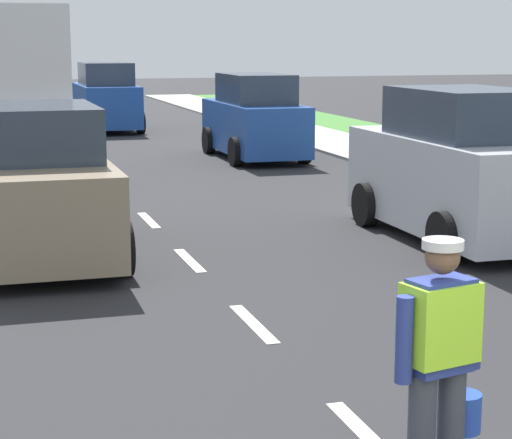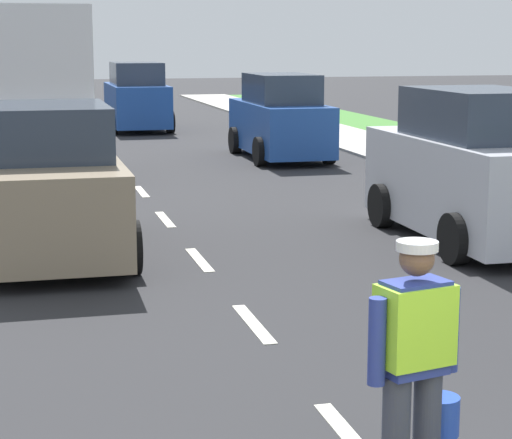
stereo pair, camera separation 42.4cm
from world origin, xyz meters
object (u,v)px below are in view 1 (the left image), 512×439
Objects in this scene: car_parked_far at (255,119)px; car_parked_curbside at (460,170)px; delivery_truck at (19,103)px; car_outgoing_far at (106,99)px; car_oncoming_lead at (37,188)px; road_worker at (441,353)px.

car_parked_far is 10.18m from car_parked_curbside.
car_parked_curbside is (0.10, -10.18, 0.07)m from car_parked_far.
car_outgoing_far is (3.22, 10.61, -0.60)m from delivery_truck.
delivery_truck is 6.16m from car_parked_far.
delivery_truck is 9.85m from car_parked_curbside.
car_parked_curbside reaches higher than car_parked_far.
car_oncoming_lead is (-0.17, -7.44, -0.66)m from delivery_truck.
car_outgoing_far is at bearing 79.35° from car_oncoming_lead.
car_parked_curbside is (5.97, -0.51, 0.08)m from car_oncoming_lead.
car_parked_curbside reaches higher than road_worker.
car_parked_curbside is at bearing -4.86° from car_oncoming_lead.
car_parked_curbside is (4.00, 7.15, 0.09)m from road_worker.
car_parked_far reaches higher than car_oncoming_lead.
car_parked_far is at bearing 90.56° from car_parked_curbside.
car_parked_far is (5.87, 9.67, 0.01)m from car_oncoming_lead.
car_parked_curbside is at bearing -89.44° from car_parked_far.
car_parked_far is 1.00× the size of car_parked_curbside.
delivery_truck reaches higher than car_oncoming_lead.
car_oncoming_lead is at bearing 104.45° from road_worker.
car_oncoming_lead reaches higher than road_worker.
delivery_truck is at bearing 96.81° from road_worker.
road_worker is at bearing -119.20° from car_parked_curbside.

